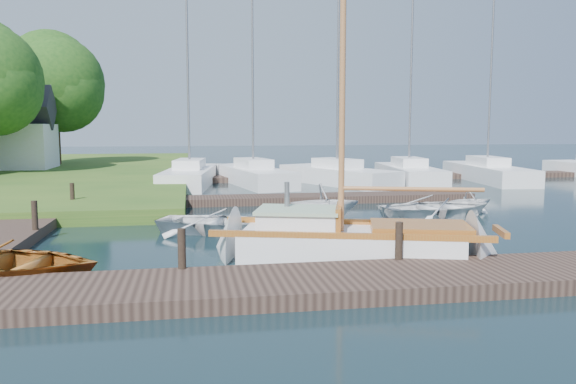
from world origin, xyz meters
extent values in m
plane|color=black|center=(0.00, 0.00, 0.00)|extent=(160.00, 160.00, 0.00)
cube|color=#2F211C|center=(0.00, -6.00, 0.15)|extent=(18.00, 2.20, 0.30)
cube|color=#2F211C|center=(-8.00, 2.00, 0.15)|extent=(2.20, 18.00, 0.30)
cube|color=#2F211C|center=(2.00, 6.50, 0.15)|extent=(14.00, 1.60, 0.30)
cube|color=#2F211C|center=(10.00, 16.00, 0.15)|extent=(30.00, 1.60, 0.30)
cylinder|color=black|center=(-3.00, -5.00, 0.70)|extent=(0.16, 0.16, 0.80)
cylinder|color=black|center=(1.50, -5.00, 0.70)|extent=(0.16, 0.16, 0.80)
cylinder|color=black|center=(-7.00, 0.00, 0.70)|extent=(0.16, 0.16, 0.80)
cylinder|color=black|center=(-7.00, 5.00, 0.70)|extent=(0.16, 0.16, 0.80)
cube|color=white|center=(0.82, -3.62, 0.23)|extent=(5.36, 3.34, 0.90)
cone|color=white|center=(3.74, -4.49, 0.23)|extent=(1.80, 2.25, 1.96)
cone|color=white|center=(-2.01, -2.78, 0.23)|extent=(1.52, 2.16, 1.96)
cube|color=#9C4718|center=(1.09, -2.72, 0.74)|extent=(5.98, 1.88, 0.14)
cube|color=#9C4718|center=(0.55, -4.52, 0.74)|extent=(5.98, 1.88, 0.14)
cube|color=#9C4718|center=(4.08, -4.59, 0.74)|extent=(0.43, 1.09, 0.14)
cube|color=white|center=(-0.33, -3.28, 0.90)|extent=(2.12, 1.85, 0.44)
cube|color=#A1BE9E|center=(-0.33, -3.28, 1.15)|extent=(2.25, 1.98, 0.08)
cube|color=#9C4718|center=(0.58, -3.55, 0.98)|extent=(0.51, 1.38, 0.60)
cylinder|color=slate|center=(-0.53, -2.91, 1.48)|extent=(0.12, 0.12, 0.60)
cube|color=#9C4718|center=(2.35, -4.08, 0.78)|extent=(2.54, 2.06, 0.20)
cylinder|color=#A96C36|center=(0.63, -3.56, 4.88)|extent=(0.14, 0.14, 8.40)
cylinder|color=#A96C36|center=(2.16, -4.02, 1.68)|extent=(3.10, 1.01, 0.10)
imported|color=white|center=(-1.97, 0.35, 0.38)|extent=(4.41, 3.81, 0.77)
imported|color=white|center=(1.74, 2.58, 0.63)|extent=(2.47, 2.15, 1.27)
imported|color=white|center=(5.56, 1.85, 0.42)|extent=(4.40, 3.42, 0.84)
imported|color=white|center=(7.42, 3.13, 0.48)|extent=(2.10, 1.90, 0.97)
cube|color=white|center=(-2.83, 14.29, 0.45)|extent=(3.31, 8.66, 0.90)
cube|color=white|center=(-2.83, 14.29, 1.15)|extent=(1.78, 3.11, 0.50)
cylinder|color=slate|center=(-2.83, 14.29, 6.17)|extent=(0.12, 0.12, 10.53)
cube|color=white|center=(0.58, 14.29, 0.45)|extent=(3.79, 8.61, 0.90)
cube|color=white|center=(0.58, 14.29, 1.15)|extent=(1.94, 3.14, 0.50)
cylinder|color=slate|center=(0.58, 14.29, 5.35)|extent=(0.12, 0.12, 8.90)
cube|color=white|center=(5.06, 13.49, 0.45)|extent=(5.32, 8.15, 0.90)
cube|color=white|center=(5.06, 13.49, 1.15)|extent=(2.44, 3.12, 0.50)
cylinder|color=slate|center=(5.06, 13.49, 6.68)|extent=(0.12, 0.12, 11.56)
cube|color=white|center=(9.38, 13.94, 0.45)|extent=(3.08, 8.12, 0.90)
cube|color=white|center=(9.38, 13.94, 1.15)|extent=(1.70, 2.91, 0.50)
cylinder|color=slate|center=(9.38, 13.94, 6.21)|extent=(0.12, 0.12, 10.61)
cube|color=white|center=(14.20, 13.98, 0.45)|extent=(3.24, 9.22, 0.90)
cube|color=white|center=(14.20, 13.98, 1.15)|extent=(1.76, 3.30, 0.50)
cylinder|color=slate|center=(14.20, 13.98, 5.81)|extent=(0.12, 0.12, 9.82)
cube|color=white|center=(-14.00, 22.00, 1.90)|extent=(5.00, 4.00, 2.80)
cube|color=#2F2E35|center=(-14.00, 22.00, 4.34)|extent=(5.25, 2.88, 2.88)
cylinder|color=#332114|center=(-12.00, 26.00, 2.34)|extent=(0.36, 0.36, 3.67)
sphere|color=#184314|center=(-12.00, 26.00, 6.11)|extent=(6.73, 6.73, 6.73)
sphere|color=#184314|center=(-11.50, 25.70, 5.60)|extent=(5.71, 5.71, 5.71)
sphere|color=#184314|center=(-12.40, 26.40, 6.82)|extent=(6.12, 6.12, 6.12)
camera|label=1|loc=(-2.80, -16.04, 3.07)|focal=35.00mm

